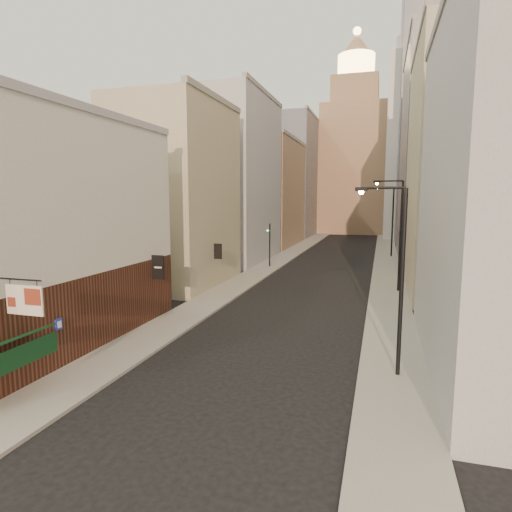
{
  "coord_description": "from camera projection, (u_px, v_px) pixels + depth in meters",
  "views": [
    {
      "loc": [
        5.77,
        -9.07,
        7.79
      ],
      "look_at": [
        -1.89,
        16.91,
        4.13
      ],
      "focal_mm": 30.0,
      "sensor_mm": 36.0,
      "label": 1
    }
  ],
  "objects": [
    {
      "name": "left_bldg_beige",
      "position": [
        177.0,
        196.0,
        38.29
      ],
      "size": [
        8.0,
        12.0,
        16.0
      ],
      "primitive_type": "cube",
      "color": "#BAAF8C",
      "rests_on": "ground"
    },
    {
      "name": "sidewalk_left",
      "position": [
        297.0,
        249.0,
        65.37
      ],
      "size": [
        3.0,
        140.0,
        0.15
      ],
      "primitive_type": "cube",
      "color": "gray",
      "rests_on": "ground"
    },
    {
      "name": "ground",
      "position": [
        144.0,
        496.0,
        11.28
      ],
      "size": [
        360.0,
        360.0,
        0.0
      ],
      "primitive_type": "plane",
      "color": "black",
      "rests_on": "ground"
    },
    {
      "name": "left_bldg_tan",
      "position": [
        271.0,
        194.0,
        70.54
      ],
      "size": [
        8.0,
        18.0,
        17.0
      ],
      "primitive_type": "cube",
      "color": "#906F53",
      "rests_on": "ground"
    },
    {
      "name": "right_bldg_beige",
      "position": [
        463.0,
        171.0,
        35.1
      ],
      "size": [
        8.0,
        16.0,
        20.0
      ],
      "primitive_type": "cube",
      "color": "#BAAF8C",
      "rests_on": "ground"
    },
    {
      "name": "streetlamp_mid",
      "position": [
        398.0,
        229.0,
        35.1
      ],
      "size": [
        2.43,
        0.35,
        9.26
      ],
      "rotation": [
        0.0,
        0.0,
        0.06
      ],
      "color": "black",
      "rests_on": "ground"
    },
    {
      "name": "near_building_left",
      "position": [
        44.0,
        233.0,
        22.11
      ],
      "size": [
        8.3,
        23.04,
        12.3
      ],
      "color": "#4F2B1E",
      "rests_on": "ground"
    },
    {
      "name": "right_bldg_wingrid",
      "position": [
        436.0,
        157.0,
        53.71
      ],
      "size": [
        8.0,
        20.0,
        26.0
      ],
      "primitive_type": "cube",
      "color": "gray",
      "rests_on": "ground"
    },
    {
      "name": "sidewalk_right",
      "position": [
        386.0,
        252.0,
        61.73
      ],
      "size": [
        3.0,
        140.0,
        0.15
      ],
      "primitive_type": "cube",
      "color": "gray",
      "rests_on": "ground"
    },
    {
      "name": "left_bldg_wingrid",
      "position": [
        295.0,
        178.0,
        89.08
      ],
      "size": [
        8.0,
        20.0,
        24.0
      ],
      "primitive_type": "cube",
      "color": "gray",
      "rests_on": "ground"
    },
    {
      "name": "streetlamp_far",
      "position": [
        391.0,
        217.0,
        56.26
      ],
      "size": [
        2.45,
        0.29,
        9.34
      ],
      "rotation": [
        0.0,
        0.0,
        -0.03
      ],
      "color": "black",
      "rests_on": "ground"
    },
    {
      "name": "traffic_light_left",
      "position": [
        270.0,
        238.0,
        48.03
      ],
      "size": [
        0.53,
        0.4,
        5.0
      ],
      "rotation": [
        0.0,
        0.0,
        3.24
      ],
      "color": "black",
      "rests_on": "ground"
    },
    {
      "name": "white_tower",
      "position": [
        409.0,
        140.0,
        80.14
      ],
      "size": [
        8.0,
        8.0,
        41.5
      ],
      "color": "silver",
      "rests_on": "ground"
    },
    {
      "name": "clock_tower",
      "position": [
        353.0,
        155.0,
        96.66
      ],
      "size": [
        14.0,
        14.0,
        44.9
      ],
      "color": "#906F53",
      "rests_on": "ground"
    },
    {
      "name": "streetlamp_near",
      "position": [
        397.0,
        271.0,
        18.18
      ],
      "size": [
        2.17,
        0.47,
        8.28
      ],
      "rotation": [
        0.0,
        0.0,
        -0.13
      ],
      "color": "black",
      "rests_on": "ground"
    },
    {
      "name": "highrise",
      "position": [
        458.0,
        98.0,
        76.95
      ],
      "size": [
        21.0,
        23.0,
        51.2
      ],
      "color": "gray",
      "rests_on": "ground"
    },
    {
      "name": "left_bldg_grey",
      "position": [
        235.0,
        181.0,
        53.23
      ],
      "size": [
        8.0,
        16.0,
        20.0
      ],
      "primitive_type": "cube",
      "color": "#9A9AA0",
      "rests_on": "ground"
    }
  ]
}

